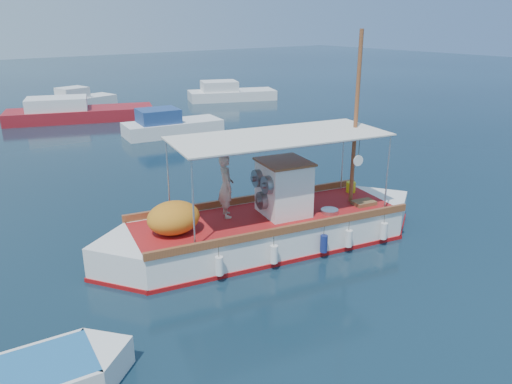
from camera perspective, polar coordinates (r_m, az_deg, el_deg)
ground at (r=15.51m, az=1.19°, el=-6.05°), size 160.00×160.00×0.00m
fishing_caique at (r=15.22m, az=1.09°, el=-4.16°), size 10.50×4.53×6.55m
bg_boat_n at (r=36.10m, az=-19.89°, el=8.46°), size 9.89×5.86×1.80m
bg_boat_ne at (r=30.20m, az=-9.80°, el=7.37°), size 5.96×3.04×1.80m
bg_boat_e at (r=42.64m, az=-3.06°, el=11.11°), size 7.61×5.06×1.80m
bg_boat_far_n at (r=41.26m, az=-19.43°, el=9.77°), size 5.32×3.09×1.80m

